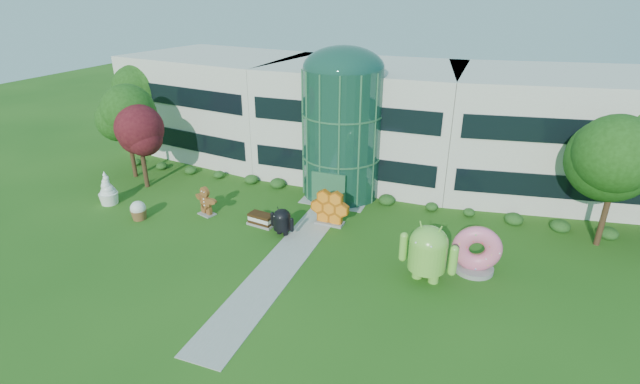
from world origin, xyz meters
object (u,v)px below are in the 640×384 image
at_px(android_black, 282,220).
at_px(donut, 476,248).
at_px(android_green, 428,249).
at_px(gingerbread, 206,201).

relative_size(android_black, donut, 0.73).
xyz_separation_m(android_green, gingerbread, (-16.21, 2.66, -0.84)).
relative_size(android_green, donut, 1.32).
bearing_deg(gingerbread, android_green, 8.51).
bearing_deg(android_black, android_green, -0.09).
xyz_separation_m(android_green, donut, (2.49, 1.94, -0.47)).
bearing_deg(android_green, gingerbread, -179.22).
relative_size(android_green, gingerbread, 1.63).
distance_m(android_green, donut, 3.19).
height_order(android_green, android_black, android_green).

